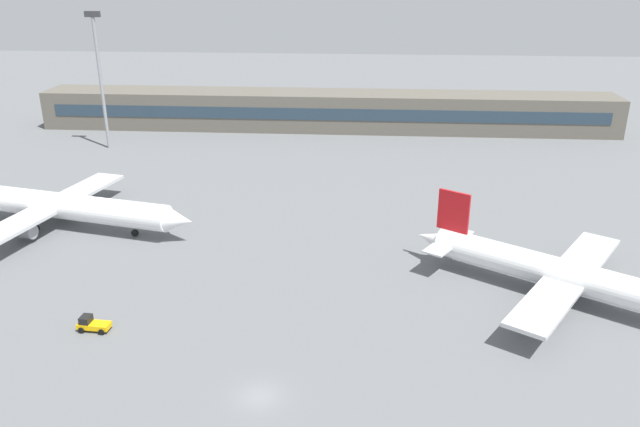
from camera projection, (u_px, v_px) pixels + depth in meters
name	position (u px, v px, depth m)	size (l,w,h in m)	color
ground_plane	(301.00, 231.00, 97.54)	(400.00, 400.00, 0.00)	slate
terminal_building	(327.00, 111.00, 155.37)	(139.19, 12.13, 9.00)	#5B564C
airplane_near	(579.00, 279.00, 75.83)	(38.20, 27.94, 10.76)	white
airplane_mid	(58.00, 206.00, 97.96)	(45.75, 32.37, 11.42)	white
baggage_tug_yellow	(92.00, 324.00, 71.09)	(3.70, 2.04, 1.75)	#F2B20C
floodlight_tower_west	(100.00, 72.00, 134.74)	(3.20, 0.80, 29.17)	gray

